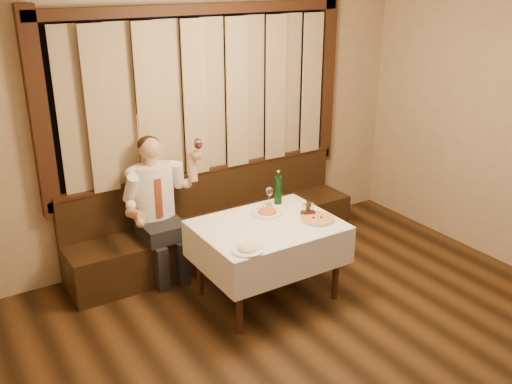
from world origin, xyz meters
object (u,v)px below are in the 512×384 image
dining_table (268,234)px  pasta_cream (248,247)px  pizza (317,219)px  cruet_caddy (308,210)px  banquette (215,228)px  seated_man (157,198)px  pasta_red (267,210)px  green_bottle (278,190)px

dining_table → pasta_cream: (-0.43, -0.36, 0.14)m
pizza → cruet_caddy: size_ratio=2.36×
banquette → dining_table: bearing=-90.0°
cruet_caddy → seated_man: 1.47m
banquette → seated_man: bearing=-172.4°
banquette → dining_table: (0.00, -1.02, 0.34)m
pasta_red → pasta_cream: bearing=-135.0°
dining_table → banquette: bearing=90.0°
pizza → seated_man: (-1.10, 1.11, 0.06)m
pasta_cream → seated_man: 1.31m
dining_table → green_bottle: green_bottle is taller
dining_table → pasta_cream: size_ratio=4.72×
pizza → banquette: bearing=109.7°
banquette → pasta_cream: banquette is taller
seated_man → dining_table: bearing=-54.1°
banquette → seated_man: 0.86m
pizza → pasta_cream: size_ratio=1.23×
dining_table → seated_man: (-0.68, 0.93, 0.18)m
seated_man → cruet_caddy: bearing=-41.3°
banquette → green_bottle: size_ratio=9.37×
pizza → pasta_red: 0.48m
banquette → cruet_caddy: 1.24m
pasta_cream → cruet_caddy: 0.92m
banquette → dining_table: banquette is taller
pizza → cruet_caddy: (-0.00, 0.14, 0.03)m
dining_table → cruet_caddy: (0.43, -0.04, 0.15)m
pasta_red → cruet_caddy: bearing=-36.8°
banquette → cruet_caddy: size_ratio=22.86×
seated_man → pasta_red: bearing=-42.9°
pasta_red → seated_man: bearing=137.1°
banquette → green_bottle: 0.96m
cruet_caddy → pasta_cream: bearing=-141.2°
pasta_red → pasta_cream: (-0.55, -0.55, -0.00)m
seated_man → green_bottle: bearing=-29.5°
banquette → pizza: size_ratio=9.68×
dining_table → cruet_caddy: 0.45m
pasta_cream → green_bottle: bearing=42.2°
pasta_cream → green_bottle: (0.78, 0.71, 0.11)m
green_bottle → cruet_caddy: (0.07, -0.39, -0.10)m
cruet_caddy → pasta_red: bearing=161.5°
banquette → dining_table: 1.08m
pasta_cream → banquette: bearing=72.7°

